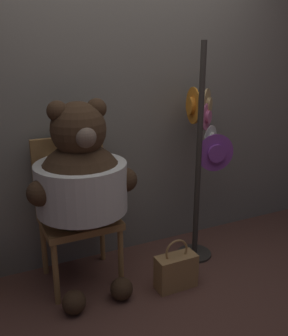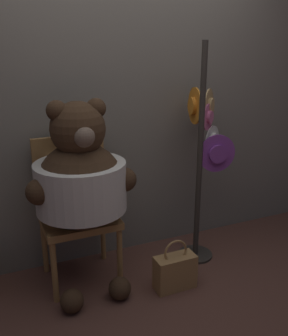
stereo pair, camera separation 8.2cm
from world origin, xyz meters
name	(u,v)px [view 1 (the left image)]	position (x,y,z in m)	size (l,w,h in m)	color
ground_plane	(158,295)	(0.00, 0.00, 0.00)	(14.00, 14.00, 0.00)	brown
wall_back	(115,114)	(0.00, 0.74, 1.16)	(8.00, 0.10, 2.33)	slate
chair	(75,205)	(-0.42, 0.50, 0.57)	(0.52, 0.46, 1.05)	#9E703D
teddy_bear	(82,181)	(-0.41, 0.33, 0.80)	(0.74, 0.66, 1.35)	#3D2819
hat_display_rack	(203,147)	(0.60, 0.40, 0.91)	(0.42, 0.44, 1.71)	#332D28
handbag_on_ground	(176,271)	(0.16, 0.03, 0.13)	(0.30, 0.14, 0.38)	#A87A47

